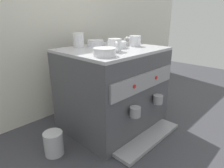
{
  "coord_description": "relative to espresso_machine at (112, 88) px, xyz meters",
  "views": [
    {
      "loc": [
        -0.82,
        -0.79,
        0.67
      ],
      "look_at": [
        0.0,
        0.0,
        0.27
      ],
      "focal_mm": 31.37,
      "sensor_mm": 36.0,
      "label": 1
    }
  ],
  "objects": [
    {
      "name": "ground_plane",
      "position": [
        0.0,
        0.0,
        -0.24
      ],
      "size": [
        4.0,
        4.0,
        0.0
      ],
      "primitive_type": "plane",
      "color": "#38383D"
    },
    {
      "name": "tiled_backsplash_wall",
      "position": [
        0.0,
        0.41,
        0.28
      ],
      "size": [
        2.8,
        0.03,
        1.05
      ],
      "primitive_type": "cube",
      "color": "silver",
      "rests_on": "ground_plane"
    },
    {
      "name": "ceramic_bowl_1",
      "position": [
        0.03,
        -0.0,
        0.26
      ],
      "size": [
        0.11,
        0.11,
        0.04
      ],
      "color": "white",
      "rests_on": "espresso_machine"
    },
    {
      "name": "ceramic_bowl_2",
      "position": [
        -0.2,
        -0.14,
        0.26
      ],
      "size": [
        0.11,
        0.11,
        0.04
      ],
      "color": "white",
      "rests_on": "espresso_machine"
    },
    {
      "name": "ceramic_cup_2",
      "position": [
        -0.11,
        0.17,
        0.29
      ],
      "size": [
        0.08,
        0.09,
        0.08
      ],
      "color": "white",
      "rests_on": "espresso_machine"
    },
    {
      "name": "ceramic_cup_1",
      "position": [
        -0.07,
        -0.08,
        0.28
      ],
      "size": [
        0.08,
        0.1,
        0.07
      ],
      "color": "white",
      "rests_on": "espresso_machine"
    },
    {
      "name": "ceramic_cup_0",
      "position": [
        0.15,
        -0.04,
        0.28
      ],
      "size": [
        0.07,
        0.1,
        0.06
      ],
      "color": "white",
      "rests_on": "espresso_machine"
    },
    {
      "name": "milk_pitcher",
      "position": [
        -0.42,
        0.01,
        -0.18
      ],
      "size": [
        0.1,
        0.1,
        0.12
      ],
      "primitive_type": "cylinder",
      "color": "#B7B7BC",
      "rests_on": "ground_plane"
    },
    {
      "name": "espresso_machine",
      "position": [
        0.0,
        0.0,
        0.0
      ],
      "size": [
        0.56,
        0.58,
        0.49
      ],
      "color": "#4C4C51",
      "rests_on": "ground_plane"
    },
    {
      "name": "ceramic_bowl_0",
      "position": [
        0.0,
        0.15,
        0.26
      ],
      "size": [
        0.1,
        0.1,
        0.04
      ],
      "color": "white",
      "rests_on": "espresso_machine"
    },
    {
      "name": "coffee_grinder",
      "position": [
        0.43,
        0.03,
        -0.07
      ],
      "size": [
        0.14,
        0.14,
        0.37
      ],
      "color": "#333338",
      "rests_on": "ground_plane"
    }
  ]
}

